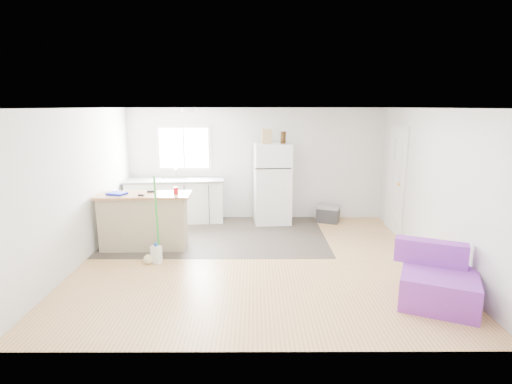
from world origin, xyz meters
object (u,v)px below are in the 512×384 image
red_cup (176,190)px  cardboard_box (267,136)px  cleaner_jug (156,254)px  cooler (328,214)px  purple_seat (437,283)px  bottle_right (284,137)px  kitchen_cabinets (175,200)px  bottle_left (282,138)px  peninsula (144,221)px  mop (150,249)px  refrigerator (272,183)px  blue_tray (117,194)px

red_cup → cardboard_box: bearing=44.5°
cleaner_jug → cardboard_box: size_ratio=1.10×
cooler → purple_seat: (0.72, -3.58, 0.08)m
cleaner_jug → bottle_right: 3.53m
kitchen_cabinets → bottle_left: bottle_left is taller
bottle_right → peninsula: bearing=-148.5°
mop → cardboard_box: 3.34m
refrigerator → cardboard_box: cardboard_box is taller
kitchen_cabinets → refrigerator: refrigerator is taller
cooler → purple_seat: bearing=-56.6°
mop → bottle_left: size_ratio=5.65×
cooler → bottle_left: (-1.01, -0.07, 1.62)m
peninsula → refrigerator: (2.28, 1.59, 0.35)m
blue_tray → cardboard_box: bearing=32.0°
blue_tray → cooler: bearing=22.6°
kitchen_cabinets → red_cup: kitchen_cabinets is taller
cardboard_box → cleaner_jug: bearing=-128.5°
refrigerator → bottle_right: bearing=-14.6°
peninsula → bottle_right: bearing=29.9°
red_cup → refrigerator: bearing=42.9°
kitchen_cabinets → cardboard_box: 2.37m
peninsula → purple_seat: 4.66m
mop → red_cup: mop is taller
kitchen_cabinets → bottle_left: size_ratio=8.45×
peninsula → mop: size_ratio=1.12×
blue_tray → refrigerator: bearing=31.2°
kitchen_cabinets → bottle_left: bearing=-8.7°
refrigerator → blue_tray: (-2.70, -1.64, 0.14)m
cardboard_box → bottle_left: bearing=-10.2°
bottle_left → bottle_right: 0.06m
red_cup → cardboard_box: (1.59, 1.56, 0.81)m
purple_seat → bottle_right: bottle_right is taller
cooler → mop: mop is taller
cleaner_jug → red_cup: size_ratio=2.75×
cleaner_jug → mop: size_ratio=0.23×
bottle_right → kitchen_cabinets: bearing=177.9°
cooler → blue_tray: (-3.90, -1.62, 0.80)m
cleaner_jug → bottle_left: (2.11, 2.20, 1.66)m
red_cup → cardboard_box: size_ratio=0.40×
kitchen_cabinets → blue_tray: size_ratio=7.04×
kitchen_cabinets → cooler: 3.27m
cleaner_jug → blue_tray: size_ratio=1.10×
peninsula → cleaner_jug: bearing=-64.2°
blue_tray → bottle_left: bearing=28.2°
kitchen_cabinets → blue_tray: (-0.64, -1.68, 0.51)m
blue_tray → cleaner_jug: bearing=-39.7°
refrigerator → bottle_left: bearing=-29.0°
purple_seat → red_cup: size_ratio=9.53×
cleaner_jug → cardboard_box: cardboard_box is taller
red_cup → cardboard_box: 2.37m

